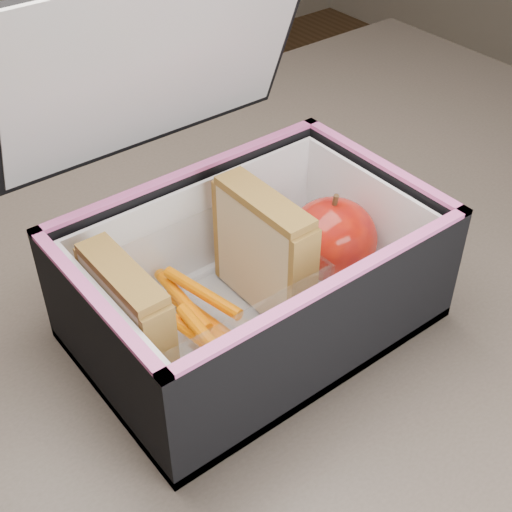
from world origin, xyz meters
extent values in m
cube|color=brown|center=(0.00, 0.00, 0.73)|extent=(1.20, 0.80, 0.03)
cube|color=#382D26|center=(0.55, 0.35, 0.36)|extent=(0.05, 0.05, 0.72)
cube|color=black|center=(-0.01, 0.10, 0.94)|extent=(0.28, 0.07, 0.17)
cube|color=#D1B988|center=(-0.13, -0.02, 0.81)|extent=(0.01, 0.09, 0.09)
cube|color=#C26867|center=(-0.12, -0.02, 0.81)|extent=(0.01, 0.08, 0.09)
cube|color=#D1B988|center=(-0.12, -0.02, 0.81)|extent=(0.01, 0.09, 0.09)
cube|color=brown|center=(-0.12, -0.02, 0.86)|extent=(0.03, 0.09, 0.01)
cube|color=#D1B988|center=(-0.01, -0.02, 0.82)|extent=(0.01, 0.09, 0.10)
cube|color=#C26867|center=(0.00, -0.02, 0.81)|extent=(0.01, 0.09, 0.09)
cube|color=#D1B988|center=(0.01, -0.02, 0.82)|extent=(0.01, 0.09, 0.10)
cube|color=brown|center=(0.00, -0.02, 0.87)|extent=(0.03, 0.10, 0.01)
cylinder|color=#FF7700|center=(-0.05, -0.01, 0.77)|extent=(0.02, 0.08, 0.01)
cylinder|color=#FF7700|center=(-0.06, 0.01, 0.78)|extent=(0.02, 0.08, 0.01)
cylinder|color=#FF7700|center=(-0.05, 0.00, 0.79)|extent=(0.03, 0.08, 0.01)
cylinder|color=#FF7700|center=(-0.06, -0.01, 0.77)|extent=(0.01, 0.08, 0.01)
cylinder|color=#FF7700|center=(-0.08, -0.03, 0.78)|extent=(0.02, 0.08, 0.01)
cylinder|color=#FF7700|center=(-0.08, -0.05, 0.79)|extent=(0.02, 0.08, 0.01)
cube|color=white|center=(0.07, -0.02, 0.77)|extent=(0.10, 0.10, 0.01)
ellipsoid|color=maroon|center=(0.07, -0.03, 0.81)|extent=(0.10, 0.10, 0.07)
cylinder|color=#472F19|center=(0.07, -0.03, 0.85)|extent=(0.01, 0.01, 0.01)
camera|label=1|loc=(-0.28, -0.37, 1.18)|focal=50.00mm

